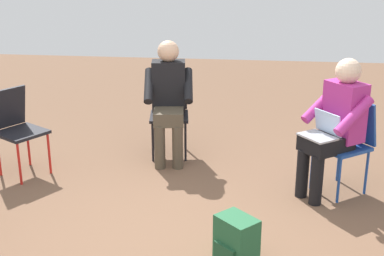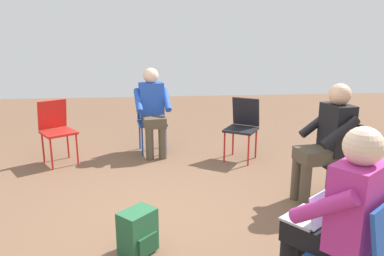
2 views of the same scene
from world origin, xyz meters
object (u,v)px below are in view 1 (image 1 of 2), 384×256
at_px(chair_west, 169,109).
at_px(backpack_near_laptop_user, 236,244).
at_px(chair_southwest, 17,125).
at_px(person_with_laptop, 336,121).
at_px(person_in_black, 169,95).
at_px(chair_northwest, 348,139).

xyz_separation_m(chair_west, backpack_near_laptop_user, (2.07, 0.80, -0.34)).
xyz_separation_m(chair_southwest, person_with_laptop, (0.13, 2.99, 0.20)).
height_order(chair_southwest, person_in_black, person_in_black).
bearing_deg(backpack_near_laptop_user, person_with_laptop, 146.96).
relative_size(chair_southwest, backpack_near_laptop_user, 2.36).
bearing_deg(person_with_laptop, chair_west, 25.11).
bearing_deg(person_in_black, chair_northwest, 153.90).
height_order(chair_west, person_with_laptop, person_with_laptop).
xyz_separation_m(person_in_black, backpack_near_laptop_user, (1.90, 0.78, -0.54)).
xyz_separation_m(chair_southwest, backpack_near_laptop_user, (1.36, 2.19, -0.34)).
bearing_deg(chair_northwest, backpack_near_laptop_user, 107.56).
bearing_deg(chair_southwest, chair_west, 148.84).
relative_size(chair_west, backpack_near_laptop_user, 2.36).
relative_size(chair_southwest, chair_northwest, 1.00).
distance_m(chair_west, person_with_laptop, 1.82).
xyz_separation_m(chair_southwest, chair_west, (-0.71, 1.39, 0.00)).
relative_size(chair_northwest, backpack_near_laptop_user, 2.36).
distance_m(chair_northwest, person_in_black, 1.82).
relative_size(person_with_laptop, backpack_near_laptop_user, 3.44).
relative_size(chair_northwest, person_in_black, 0.69).
bearing_deg(person_in_black, person_with_laptop, 149.22).
xyz_separation_m(chair_southwest, chair_northwest, (0.02, 3.13, 0.00)).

